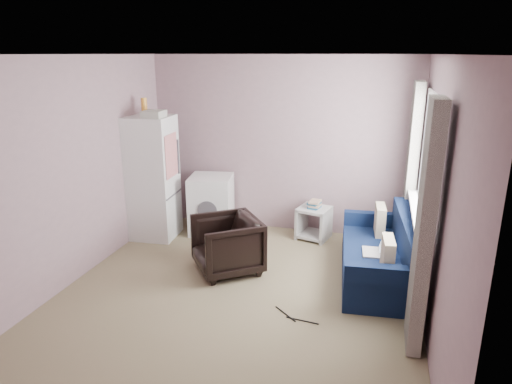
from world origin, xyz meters
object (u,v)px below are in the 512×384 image
(fridge, at_px, (153,177))
(sofa, at_px, (382,257))
(armchair, at_px, (227,242))
(side_table, at_px, (314,221))
(washing_machine, at_px, (211,203))

(fridge, height_order, sofa, fridge)
(armchair, distance_m, side_table, 1.54)
(fridge, distance_m, washing_machine, 0.91)
(fridge, distance_m, sofa, 3.22)
(armchair, xyz_separation_m, side_table, (0.85, 1.28, -0.11))
(side_table, xyz_separation_m, sofa, (0.93, -1.03, 0.01))
(washing_machine, distance_m, side_table, 1.49)
(fridge, bearing_deg, armchair, -34.40)
(armchair, relative_size, fridge, 0.38)
(sofa, bearing_deg, fridge, 165.48)
(armchair, relative_size, side_table, 1.32)
(side_table, height_order, sofa, sofa)
(armchair, xyz_separation_m, sofa, (1.78, 0.26, -0.09))
(fridge, height_order, side_table, fridge)
(armchair, bearing_deg, fridge, -157.30)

